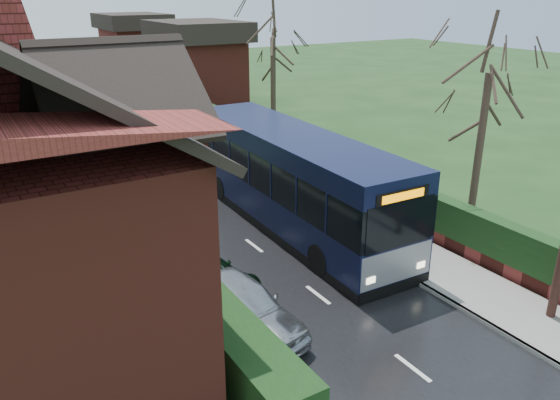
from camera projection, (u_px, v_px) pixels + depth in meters
ground at (360, 328)px, 14.90m from camera, size 140.00×140.00×0.00m
road at (208, 210)px, 22.86m from camera, size 6.00×100.00×0.02m
pavement at (293, 191)px, 24.91m from camera, size 2.50×100.00×0.14m
kerb_right at (270, 196)px, 24.32m from camera, size 0.12×100.00×0.14m
kerb_left at (136, 225)px, 21.35m from camera, size 0.12×100.00×0.10m
front_hedge at (158, 264)px, 16.69m from camera, size 1.20×16.00×1.60m
picket_fence at (182, 268)px, 17.18m from camera, size 0.10×16.00×0.90m
right_wall_hedge at (321, 166)px, 25.32m from camera, size 0.60×50.00×1.80m
bus at (293, 181)px, 20.78m from camera, size 3.18×12.29×3.71m
car_silver at (240, 305)px, 14.60m from camera, size 2.35×4.58×1.49m
car_green at (202, 275)px, 16.46m from camera, size 3.30×4.46×1.20m
car_distant at (84, 94)px, 44.45m from camera, size 2.41×4.48×1.40m
bus_stop_sign at (417, 232)px, 16.89m from camera, size 0.13×0.38×2.49m
tree_right_near at (491, 61)px, 18.94m from camera, size 3.92×3.92×8.46m
tree_right_far at (273, 30)px, 32.22m from camera, size 4.44×4.44×8.58m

